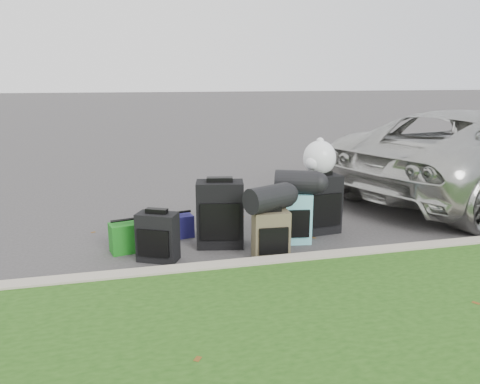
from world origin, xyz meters
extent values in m
plane|color=#383535|center=(0.00, 0.00, 0.00)|extent=(120.00, 120.00, 0.00)
cube|color=#9E937F|center=(0.00, -1.00, 0.07)|extent=(120.00, 0.18, 0.15)
imported|color=#B7B7B2|center=(4.08, 1.16, 0.71)|extent=(5.58, 3.98, 1.41)
cube|color=black|center=(-1.14, -0.39, 0.26)|extent=(0.48, 0.39, 0.52)
cube|color=black|center=(-0.41, -0.11, 0.38)|extent=(0.58, 0.42, 0.76)
cube|color=#463E2B|center=(0.04, -0.61, 0.26)|extent=(0.39, 0.26, 0.52)
cube|color=#56A4AF|center=(0.44, -0.20, 0.30)|extent=(0.45, 0.31, 0.60)
cube|color=black|center=(0.89, 0.07, 0.37)|extent=(0.52, 0.35, 0.73)
cube|color=#176B18|center=(-1.50, -0.05, 0.17)|extent=(0.34, 0.29, 0.33)
cube|color=navy|center=(-0.81, 0.31, 0.14)|extent=(0.29, 0.25, 0.27)
cylinder|color=black|center=(0.03, -0.58, 0.66)|extent=(0.58, 0.46, 0.28)
cylinder|color=black|center=(0.47, -0.20, 0.73)|extent=(0.55, 0.44, 0.27)
sphere|color=white|center=(0.90, 0.14, 0.94)|extent=(0.41, 0.41, 0.41)
camera|label=1|loc=(-1.42, -5.16, 1.90)|focal=35.00mm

